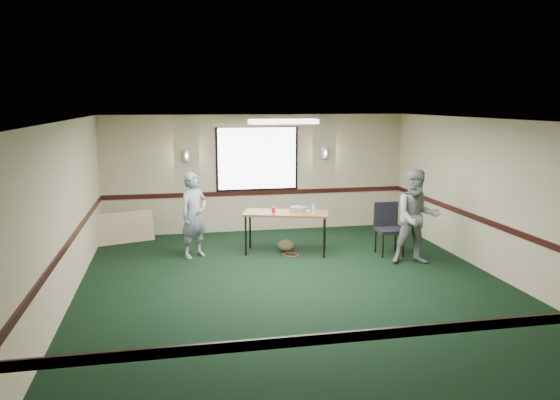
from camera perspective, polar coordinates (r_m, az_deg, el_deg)
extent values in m
plane|color=black|center=(9.10, 1.63, -8.90)|extent=(8.00, 8.00, 0.00)
plane|color=#BDB088|center=(12.63, -2.41, 2.80)|extent=(7.00, 0.00, 7.00)
plane|color=#BDB088|center=(5.05, 12.01, -8.80)|extent=(7.00, 0.00, 7.00)
plane|color=#BDB088|center=(8.67, -21.49, -1.32)|extent=(0.00, 8.00, 8.00)
plane|color=#BDB088|center=(10.11, 21.38, 0.25)|extent=(0.00, 8.00, 8.00)
plane|color=white|center=(8.60, 1.72, 8.36)|extent=(8.00, 8.00, 0.00)
cube|color=black|center=(12.68, -2.38, 0.77)|extent=(7.00, 0.03, 0.10)
cube|color=black|center=(5.23, 11.76, -13.42)|extent=(7.00, 0.03, 0.10)
cube|color=black|center=(8.77, -21.21, -4.20)|extent=(0.03, 8.00, 0.10)
cube|color=black|center=(10.19, 21.14, -2.25)|extent=(0.03, 8.00, 0.10)
cube|color=black|center=(12.57, -2.40, 4.37)|extent=(1.90, 0.01, 1.50)
cube|color=white|center=(12.56, -2.40, 4.36)|extent=(1.80, 0.02, 1.40)
cube|color=#CCB78F|center=(12.51, -2.42, 7.88)|extent=(2.05, 0.08, 0.10)
cylinder|color=silver|center=(12.38, -9.74, 4.61)|extent=(0.16, 0.16, 0.25)
cylinder|color=silver|center=(12.87, 4.70, 4.93)|extent=(0.16, 0.16, 0.25)
cube|color=white|center=(9.58, 0.36, 8.19)|extent=(1.20, 0.32, 0.08)
cube|color=brown|center=(10.78, 0.62, -1.39)|extent=(1.79, 1.13, 0.04)
cylinder|color=black|center=(10.71, -3.60, -3.77)|extent=(0.04, 0.04, 0.79)
cylinder|color=black|center=(10.57, 4.62, -3.98)|extent=(0.04, 0.04, 0.79)
cylinder|color=black|center=(11.22, -3.15, -3.12)|extent=(0.04, 0.04, 0.79)
cylinder|color=black|center=(11.08, 4.70, -3.30)|extent=(0.04, 0.04, 0.79)
cube|color=gray|center=(10.82, 2.02, -0.96)|extent=(0.38, 0.38, 0.10)
cube|color=silver|center=(10.84, 2.57, -1.10)|extent=(0.19, 0.16, 0.04)
cylinder|color=#B10B19|center=(10.70, -0.68, -1.07)|extent=(0.07, 0.07, 0.11)
cylinder|color=#80B6D2|center=(10.60, 3.48, -0.98)|extent=(0.06, 0.06, 0.18)
ellipsoid|color=#423C25|center=(11.01, 0.66, -4.81)|extent=(0.38, 0.30, 0.25)
torus|color=red|center=(10.83, 1.13, -5.71)|extent=(0.40, 0.40, 0.02)
cube|color=tan|center=(12.10, -16.10, -2.81)|extent=(1.30, 0.59, 0.67)
cube|color=black|center=(10.93, 11.40, -3.12)|extent=(0.51, 0.51, 0.07)
cube|color=black|center=(11.10, 11.00, -1.45)|extent=(0.50, 0.07, 0.49)
cylinder|color=black|center=(10.74, 10.71, -4.79)|extent=(0.03, 0.03, 0.46)
cylinder|color=black|center=(10.89, 12.78, -4.66)|extent=(0.03, 0.03, 0.46)
cylinder|color=black|center=(11.12, 9.96, -4.25)|extent=(0.03, 0.03, 0.46)
cylinder|color=black|center=(11.26, 11.97, -4.13)|extent=(0.03, 0.03, 0.46)
imported|color=#3D4C87|center=(10.63, -8.98, -1.58)|extent=(0.72, 0.68, 1.66)
imported|color=#6787A0|center=(10.38, 14.10, -1.74)|extent=(0.96, 0.80, 1.77)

